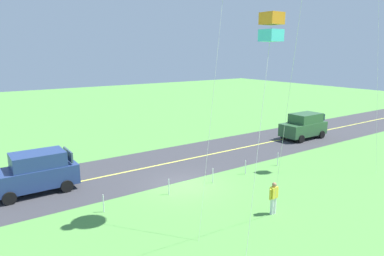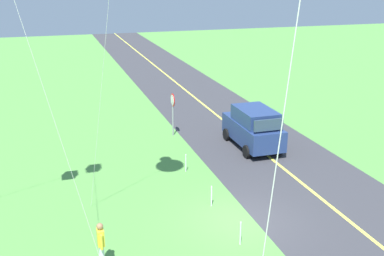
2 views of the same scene
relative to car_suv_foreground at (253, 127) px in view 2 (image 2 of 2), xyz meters
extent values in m
cube|color=#549342|center=(-7.29, 3.78, -1.20)|extent=(120.00, 120.00, 0.10)
cube|color=#38383D|center=(-7.29, -0.22, -1.15)|extent=(120.00, 7.00, 0.00)
cube|color=#E5E04C|center=(-7.29, -0.22, -1.15)|extent=(120.00, 0.16, 0.00)
cube|color=navy|center=(0.08, 0.00, -0.26)|extent=(4.40, 1.90, 1.10)
cube|color=navy|center=(-0.17, 0.00, 0.69)|extent=(2.73, 1.75, 0.80)
cube|color=#334756|center=(0.91, 0.00, 0.69)|extent=(0.10, 1.61, 0.64)
cube|color=#334756|center=(-1.79, 0.00, 0.69)|extent=(0.10, 1.61, 0.60)
cylinder|color=black|center=(1.51, 0.95, -0.81)|extent=(0.68, 0.22, 0.68)
cylinder|color=black|center=(1.51, -0.95, -0.81)|extent=(0.68, 0.22, 0.68)
cylinder|color=black|center=(-1.35, 0.95, -0.81)|extent=(0.68, 0.22, 0.68)
cylinder|color=black|center=(-1.35, -0.95, -0.81)|extent=(0.68, 0.22, 0.68)
cylinder|color=gray|center=(3.18, 3.68, -0.10)|extent=(0.08, 0.08, 2.10)
cylinder|color=red|center=(3.18, 3.68, 1.02)|extent=(0.76, 0.04, 0.76)
cylinder|color=white|center=(3.18, 3.71, 1.02)|extent=(0.62, 0.01, 0.62)
cylinder|color=silver|center=(-8.59, 9.32, -0.74)|extent=(0.16, 0.16, 0.82)
cube|color=yellow|center=(-8.68, 9.32, -0.05)|extent=(0.36, 0.22, 0.56)
cylinder|color=yellow|center=(-8.92, 9.32, -0.10)|extent=(0.10, 0.10, 0.52)
cylinder|color=yellow|center=(-8.44, 9.32, -0.10)|extent=(0.10, 0.10, 0.52)
sphere|color=#9E704C|center=(-8.68, 9.32, 0.34)|extent=(0.22, 0.22, 0.22)
cylinder|color=silver|center=(-7.69, 10.73, 5.29)|extent=(1.99, 2.83, 12.89)
cylinder|color=silver|center=(-5.47, 8.61, 4.37)|extent=(2.28, 1.30, 11.06)
cylinder|color=silver|center=(-8.83, 4.48, -0.70)|extent=(0.05, 0.05, 0.90)
cylinder|color=silver|center=(-5.79, 4.48, -0.70)|extent=(0.05, 0.05, 0.90)
cylinder|color=silver|center=(-2.11, 4.48, -0.70)|extent=(0.05, 0.05, 0.90)
camera|label=1|loc=(3.32, 19.76, 6.45)|focal=32.62mm
camera|label=2|loc=(-22.13, 10.45, 8.05)|focal=43.83mm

